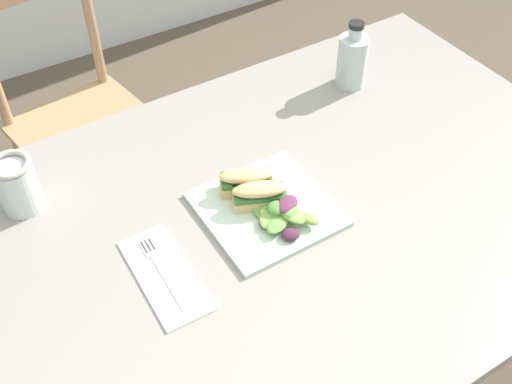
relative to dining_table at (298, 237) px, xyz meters
The scene contains 10 objects.
dining_table is the anchor object (origin of this frame).
chair_wooden_far 0.92m from the dining_table, 103.86° to the left, with size 0.46×0.46×0.87m.
plate_lunch 0.14m from the dining_table, 166.49° to the left, with size 0.25×0.25×0.01m, color beige.
sandwich_half_front 0.17m from the dining_table, 158.10° to the left, with size 0.12×0.09×0.06m.
sandwich_half_back 0.19m from the dining_table, 135.04° to the left, with size 0.12×0.09×0.06m.
salad_mixed_greens 0.15m from the dining_table, 162.85° to the right, with size 0.12×0.14×0.04m.
napkin_folded 0.34m from the dining_table, behind, with size 0.10×0.23×0.00m, color white.
fork_on_napkin 0.34m from the dining_table, behind, with size 0.03×0.19×0.00m.
bottle_cold_brew 0.48m from the dining_table, 39.16° to the left, with size 0.07×0.07×0.17m.
mason_jar_iced_tea 0.59m from the dining_table, 149.14° to the left, with size 0.08×0.08×0.12m.
Camera 1 is at (-0.64, -0.51, 1.67)m, focal length 43.41 mm.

